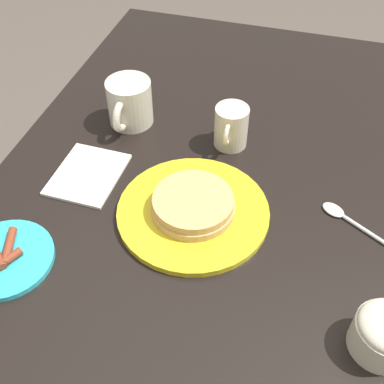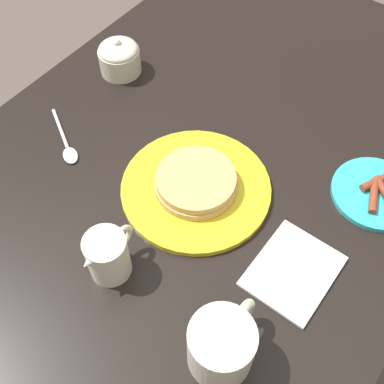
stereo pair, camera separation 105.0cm
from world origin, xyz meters
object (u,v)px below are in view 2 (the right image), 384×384
object	(u,v)px
coffee_mug	(222,345)
spoon	(67,146)
creamer_pitcher	(107,256)
pancake_plate	(196,186)
napkin	(293,271)
side_plate_bacon	(376,193)
sugar_bowl	(119,57)

from	to	relation	value
coffee_mug	spoon	world-z (taller)	coffee_mug
spoon	creamer_pitcher	bearing A→B (deg)	-120.64
pancake_plate	napkin	bearing A→B (deg)	-99.73
side_plate_bacon	spoon	xyz separation A→B (m)	(-0.25, 0.53, -0.00)
side_plate_bacon	creamer_pitcher	size ratio (longest dim) A/B	1.49
sugar_bowl	napkin	world-z (taller)	sugar_bowl
pancake_plate	spoon	size ratio (longest dim) A/B	1.94
side_plate_bacon	coffee_mug	xyz separation A→B (m)	(-0.40, 0.06, 0.04)
coffee_mug	spoon	distance (m)	0.49
coffee_mug	sugar_bowl	distance (m)	0.65
pancake_plate	sugar_bowl	size ratio (longest dim) A/B	3.04
pancake_plate	sugar_bowl	xyz separation A→B (m)	(0.16, 0.32, 0.02)
coffee_mug	spoon	bearing A→B (deg)	71.66
sugar_bowl	spoon	world-z (taller)	sugar_bowl
side_plate_bacon	spoon	bearing A→B (deg)	114.99
side_plate_bacon	spoon	distance (m)	0.58
coffee_mug	napkin	world-z (taller)	coffee_mug
creamer_pitcher	napkin	xyz separation A→B (m)	(0.17, -0.24, -0.04)
creamer_pitcher	spoon	world-z (taller)	creamer_pitcher
side_plate_bacon	creamer_pitcher	bearing A→B (deg)	143.81
pancake_plate	side_plate_bacon	xyz separation A→B (m)	(0.18, -0.27, -0.01)
napkin	spoon	distance (m)	0.48
creamer_pitcher	napkin	distance (m)	0.30
pancake_plate	napkin	xyz separation A→B (m)	(-0.04, -0.22, -0.01)
napkin	spoon	xyz separation A→B (m)	(-0.03, 0.48, 0.00)
napkin	sugar_bowl	bearing A→B (deg)	69.54
side_plate_bacon	coffee_mug	distance (m)	0.41
pancake_plate	coffee_mug	xyz separation A→B (m)	(-0.22, -0.20, 0.03)
creamer_pitcher	napkin	world-z (taller)	creamer_pitcher
sugar_bowl	pancake_plate	bearing A→B (deg)	-117.11
coffee_mug	sugar_bowl	bearing A→B (deg)	53.90
spoon	sugar_bowl	bearing A→B (deg)	14.71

